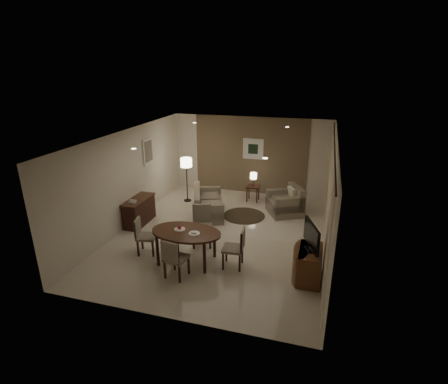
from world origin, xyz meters
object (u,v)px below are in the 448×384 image
(chair_near, at_px, (176,257))
(sofa, at_px, (208,202))
(floor_lamp, at_px, (187,180))
(side_table, at_px, (253,193))
(armchair, at_px, (285,201))
(chair_far, at_px, (202,227))
(tv_cabinet, at_px, (310,265))
(dining_table, at_px, (187,246))
(chair_right, at_px, (233,248))
(chair_left, at_px, (147,236))
(console_desk, at_px, (139,211))

(chair_near, xyz_separation_m, sofa, (-0.42, 3.37, -0.06))
(floor_lamp, bearing_deg, chair_near, -71.00)
(chair_near, xyz_separation_m, side_table, (0.67, 4.85, -0.20))
(armchair, bearing_deg, chair_far, -61.76)
(side_table, bearing_deg, tv_cabinet, -63.16)
(dining_table, distance_m, side_table, 4.27)
(chair_right, xyz_separation_m, sofa, (-1.48, 2.64, -0.07))
(chair_far, xyz_separation_m, side_table, (0.61, 3.36, -0.24))
(dining_table, height_order, floor_lamp, floor_lamp)
(sofa, bearing_deg, chair_left, 144.89)
(sofa, xyz_separation_m, side_table, (1.09, 1.49, -0.13))
(dining_table, bearing_deg, sofa, 98.24)
(dining_table, bearing_deg, side_table, 80.68)
(tv_cabinet, bearing_deg, console_desk, 162.95)
(chair_far, bearing_deg, console_desk, 143.77)
(chair_near, bearing_deg, side_table, -88.18)
(console_desk, xyz_separation_m, floor_lamp, (0.66, 2.04, 0.37))
(floor_lamp, bearing_deg, console_desk, -108.06)
(tv_cabinet, xyz_separation_m, sofa, (-3.18, 2.66, 0.05))
(chair_near, distance_m, armchair, 4.46)
(dining_table, height_order, armchair, armchair)
(tv_cabinet, bearing_deg, chair_near, -165.66)
(console_desk, relative_size, side_table, 2.23)
(floor_lamp, bearing_deg, chair_far, -61.25)
(chair_far, relative_size, floor_lamp, 0.69)
(armchair, bearing_deg, dining_table, -55.67)
(dining_table, bearing_deg, chair_right, 4.35)
(dining_table, xyz_separation_m, sofa, (-0.39, 2.72, 0.02))
(dining_table, distance_m, chair_near, 0.65)
(console_desk, xyz_separation_m, chair_near, (2.13, -2.21, 0.09))
(tv_cabinet, distance_m, chair_right, 1.70)
(chair_near, distance_m, sofa, 3.39)
(sofa, bearing_deg, chair_right, -171.38)
(dining_table, relative_size, floor_lamp, 1.11)
(side_table, bearing_deg, floor_lamp, -164.06)
(console_desk, relative_size, tv_cabinet, 1.33)
(chair_left, bearing_deg, armchair, -54.18)
(tv_cabinet, bearing_deg, floor_lamp, 140.05)
(chair_left, bearing_deg, chair_right, -103.17)
(chair_left, distance_m, armchair, 4.44)
(tv_cabinet, distance_m, chair_left, 3.86)
(tv_cabinet, distance_m, armchair, 3.50)
(chair_near, height_order, sofa, chair_near)
(chair_left, height_order, armchair, chair_left)
(sofa, bearing_deg, armchair, -93.21)
(chair_right, bearing_deg, console_desk, -119.44)
(tv_cabinet, xyz_separation_m, armchair, (-0.94, 3.37, 0.08))
(dining_table, xyz_separation_m, armchair, (1.85, 3.43, 0.05))
(sofa, height_order, floor_lamp, floor_lamp)
(chair_left, relative_size, side_table, 1.68)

